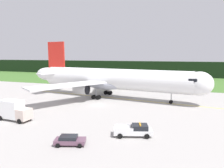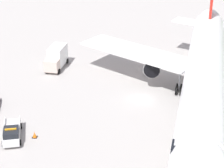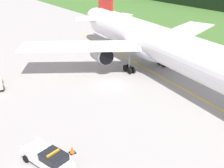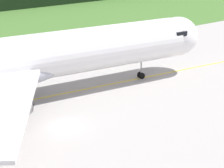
% 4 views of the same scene
% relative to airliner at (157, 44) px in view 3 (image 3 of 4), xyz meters
% --- Properties ---
extents(ground, '(320.00, 320.00, 0.00)m').
position_rel_airliner_xyz_m(ground, '(-0.31, -9.07, -5.31)').
color(ground, '#A29E9A').
extents(taxiway_centerline_main, '(68.26, 8.40, 0.01)m').
position_rel_airliner_xyz_m(taxiway_centerline_main, '(0.56, -0.07, -5.31)').
color(taxiway_centerline_main, yellow).
rests_on(taxiway_centerline_main, ground).
extents(airliner, '(53.67, 42.57, 16.20)m').
position_rel_airliner_xyz_m(airliner, '(0.00, 0.00, 0.00)').
color(airliner, white).
rests_on(airliner, ground).
extents(ops_pickup_truck, '(6.11, 3.62, 1.94)m').
position_rel_airliner_xyz_m(ops_pickup_truck, '(12.39, -24.96, -4.41)').
color(ops_pickup_truck, silver).
rests_on(ops_pickup_truck, ground).
extents(apron_cone, '(0.65, 0.65, 0.82)m').
position_rel_airliner_xyz_m(apron_cone, '(11.86, -22.17, -4.92)').
color(apron_cone, black).
rests_on(apron_cone, ground).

